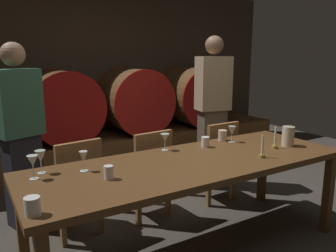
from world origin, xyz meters
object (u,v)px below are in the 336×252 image
object	(u,v)px
guest_right	(213,111)
cup_far_left	(32,206)
wine_barrel_center_right	(133,100)
wine_glass_center	(83,158)
wine_glass_right	(165,138)
chair_left	(75,183)
chair_right	(216,157)
wine_glass_far_left	(33,162)
cup_center_right	(205,142)
pitcher	(288,136)
wine_barrel_center_left	(61,106)
wine_glass_left	(40,157)
guest_left	(20,135)
wine_barrel_far_right	(192,96)
dining_table	(192,169)
chair_center	(148,170)
cup_center_left	(109,173)
candle_right	(275,142)
wine_glass_far_right	(232,131)
cup_far_right	(222,135)
candle_left	(262,151)

from	to	relation	value
guest_right	cup_far_left	bearing A→B (deg)	42.72
wine_barrel_center_right	guest_right	xyz separation A→B (m)	(0.36, -1.45, 0.02)
wine_glass_center	wine_glass_right	xyz separation A→B (m)	(0.76, 0.16, 0.01)
chair_left	chair_right	size ratio (longest dim) A/B	1.00
wine_glass_far_left	cup_center_right	distance (m)	1.46
cup_far_left	pitcher	bearing A→B (deg)	5.99
wine_glass_far_left	cup_far_left	xyz separation A→B (m)	(-0.10, -0.54, -0.07)
chair_left	wine_glass_right	bearing A→B (deg)	145.82
wine_barrel_center_left	cup_far_left	size ratio (longest dim) A/B	9.65
pitcher	wine_glass_left	bearing A→B (deg)	168.95
guest_left	wine_barrel_far_right	bearing A→B (deg)	-174.22
dining_table	chair_center	distance (m)	0.73
pitcher	dining_table	bearing A→B (deg)	174.72
dining_table	guest_left	bearing A→B (deg)	132.29
pitcher	wine_glass_far_left	world-z (taller)	pitcher
cup_far_left	cup_center_left	world-z (taller)	cup_far_left
wine_glass_right	cup_far_left	world-z (taller)	wine_glass_right
dining_table	cup_center_left	bearing A→B (deg)	-176.62
chair_left	candle_right	size ratio (longest dim) A/B	4.17
wine_glass_left	cup_center_right	xyz separation A→B (m)	(1.39, -0.05, -0.07)
chair_right	wine_glass_far_right	world-z (taller)	wine_glass_far_right
guest_left	wine_glass_far_left	size ratio (longest dim) A/B	10.28
chair_left	cup_far_right	size ratio (longest dim) A/B	8.65
wine_glass_left	cup_center_right	distance (m)	1.39
chair_right	cup_far_left	world-z (taller)	chair_right
chair_right	wine_glass_right	world-z (taller)	wine_glass_right
cup_far_right	dining_table	bearing A→B (deg)	-149.31
candle_left	wine_glass_right	distance (m)	0.81
wine_barrel_center_right	guest_left	bearing A→B (deg)	-142.81
dining_table	cup_far_right	xyz separation A→B (m)	(0.61, 0.36, 0.12)
dining_table	wine_glass_far_left	world-z (taller)	wine_glass_far_left
wine_barrel_far_right	wine_glass_center	distance (m)	3.45
dining_table	cup_center_right	world-z (taller)	cup_center_right
guest_left	wine_glass_far_left	distance (m)	0.96
wine_barrel_center_right	candle_left	xyz separation A→B (m)	(-0.16, -2.74, -0.08)
wine_glass_far_left	chair_right	bearing A→B (deg)	13.34
wine_barrel_far_right	dining_table	size ratio (longest dim) A/B	0.37
candle_left	wine_glass_center	world-z (taller)	candle_left
pitcher	wine_glass_center	bearing A→B (deg)	170.79
dining_table	chair_right	xyz separation A→B (m)	(0.79, 0.67, -0.21)
chair_center	wine_glass_far_left	size ratio (longest dim) A/B	5.37
wine_barrel_center_right	guest_left	size ratio (longest dim) A/B	0.57
wine_barrel_far_right	cup_far_left	bearing A→B (deg)	-136.58
pitcher	guest_right	bearing A→B (deg)	87.37
wine_glass_far_right	cup_far_right	bearing A→B (deg)	112.56
chair_right	wine_glass_far_right	bearing A→B (deg)	68.45
dining_table	candle_right	distance (m)	0.84
candle_right	cup_far_left	size ratio (longest dim) A/B	2.13
guest_left	wine_glass_center	distance (m)	1.02
dining_table	wine_glass_center	bearing A→B (deg)	166.01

